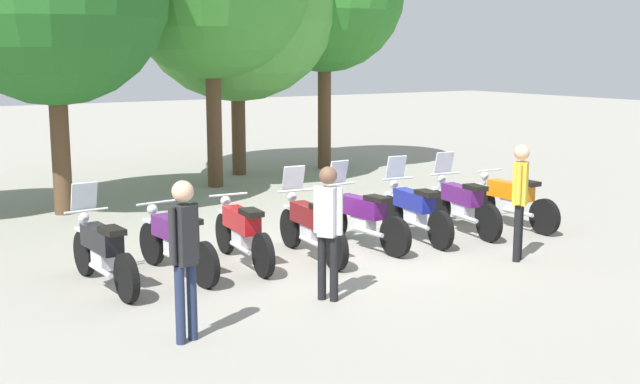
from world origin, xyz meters
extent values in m
plane|color=gray|center=(0.00, 0.00, 0.00)|extent=(80.00, 80.00, 0.00)
cylinder|color=black|center=(-3.79, 0.81, 0.32)|extent=(0.14, 0.65, 0.64)
cylinder|color=black|center=(-3.68, -0.74, 0.32)|extent=(0.14, 0.65, 0.64)
cube|color=silver|center=(-3.79, 0.81, 0.66)|extent=(0.14, 0.37, 0.04)
cube|color=black|center=(-3.74, 0.09, 0.67)|extent=(0.32, 0.97, 0.30)
cube|color=silver|center=(-3.73, 0.04, 0.40)|extent=(0.25, 0.41, 0.24)
cube|color=black|center=(-3.71, -0.31, 0.86)|extent=(0.27, 0.45, 0.08)
cylinder|color=silver|center=(-3.78, 0.72, 0.64)|extent=(0.06, 0.23, 0.64)
cylinder|color=silver|center=(-3.77, 0.63, 0.97)|extent=(0.62, 0.08, 0.04)
sphere|color=silver|center=(-3.78, 0.76, 0.85)|extent=(0.17, 0.17, 0.16)
cylinder|color=silver|center=(-3.87, -0.27, 0.34)|extent=(0.12, 0.70, 0.07)
cube|color=silver|center=(-3.78, 0.69, 1.17)|extent=(0.37, 0.16, 0.39)
cylinder|color=black|center=(-2.76, 0.86, 0.32)|extent=(0.17, 0.65, 0.64)
cylinder|color=black|center=(-2.58, -0.68, 0.32)|extent=(0.17, 0.65, 0.64)
cube|color=silver|center=(-2.76, 0.86, 0.66)|extent=(0.16, 0.37, 0.04)
cube|color=#59196B|center=(-2.67, 0.14, 0.67)|extent=(0.37, 0.97, 0.30)
cube|color=silver|center=(-2.67, 0.09, 0.40)|extent=(0.26, 0.42, 0.24)
cube|color=black|center=(-2.63, -0.26, 0.86)|extent=(0.29, 0.46, 0.08)
cylinder|color=silver|center=(-2.74, 0.77, 0.64)|extent=(0.08, 0.23, 0.64)
cylinder|color=silver|center=(-2.73, 0.68, 0.97)|extent=(0.62, 0.11, 0.04)
sphere|color=silver|center=(-2.75, 0.81, 0.85)|extent=(0.18, 0.18, 0.16)
cylinder|color=silver|center=(-2.79, -0.23, 0.34)|extent=(0.15, 0.70, 0.07)
cylinder|color=black|center=(-1.53, 0.90, 0.32)|extent=(0.16, 0.65, 0.64)
cylinder|color=black|center=(-1.67, -0.65, 0.32)|extent=(0.16, 0.65, 0.64)
cube|color=silver|center=(-1.53, 0.90, 0.66)|extent=(0.15, 0.37, 0.04)
cube|color=red|center=(-1.60, 0.18, 0.67)|extent=(0.35, 0.97, 0.30)
cube|color=silver|center=(-1.60, 0.13, 0.40)|extent=(0.26, 0.42, 0.24)
cube|color=black|center=(-1.63, -0.22, 0.86)|extent=(0.28, 0.46, 0.08)
cylinder|color=silver|center=(-1.54, 0.81, 0.64)|extent=(0.07, 0.23, 0.64)
cylinder|color=silver|center=(-1.55, 0.72, 0.97)|extent=(0.62, 0.09, 0.04)
sphere|color=silver|center=(-1.53, 0.85, 0.85)|extent=(0.17, 0.17, 0.16)
cylinder|color=silver|center=(-1.79, -0.16, 0.34)|extent=(0.13, 0.70, 0.07)
cylinder|color=black|center=(-0.47, 0.66, 0.32)|extent=(0.16, 0.65, 0.64)
cylinder|color=black|center=(-0.60, -0.88, 0.32)|extent=(0.16, 0.65, 0.64)
cube|color=silver|center=(-0.47, 0.66, 0.66)|extent=(0.15, 0.37, 0.04)
cube|color=maroon|center=(-0.53, -0.06, 0.67)|extent=(0.34, 0.97, 0.30)
cube|color=silver|center=(-0.53, -0.11, 0.40)|extent=(0.25, 0.42, 0.24)
cube|color=black|center=(-0.56, -0.46, 0.86)|extent=(0.28, 0.46, 0.08)
cylinder|color=silver|center=(-0.47, 0.57, 0.64)|extent=(0.07, 0.23, 0.64)
cylinder|color=silver|center=(-0.48, 0.48, 0.97)|extent=(0.62, 0.09, 0.04)
sphere|color=silver|center=(-0.47, 0.61, 0.85)|extent=(0.17, 0.17, 0.16)
cylinder|color=silver|center=(-0.72, -0.39, 0.34)|extent=(0.13, 0.70, 0.07)
cube|color=silver|center=(-0.48, 0.54, 1.17)|extent=(0.37, 0.16, 0.39)
cylinder|color=black|center=(0.46, 0.80, 0.32)|extent=(0.16, 0.65, 0.64)
cylinder|color=black|center=(0.60, -0.74, 0.32)|extent=(0.16, 0.65, 0.64)
cube|color=silver|center=(0.46, 0.80, 0.66)|extent=(0.15, 0.37, 0.04)
cube|color=#59196B|center=(0.53, 0.08, 0.67)|extent=(0.34, 0.97, 0.30)
cube|color=silver|center=(0.53, 0.03, 0.40)|extent=(0.26, 0.42, 0.24)
cube|color=black|center=(0.57, -0.32, 0.86)|extent=(0.28, 0.46, 0.08)
cylinder|color=silver|center=(0.47, 0.71, 0.64)|extent=(0.07, 0.23, 0.64)
cylinder|color=silver|center=(0.48, 0.62, 0.97)|extent=(0.62, 0.09, 0.04)
sphere|color=silver|center=(0.47, 0.75, 0.85)|extent=(0.17, 0.17, 0.16)
cylinder|color=silver|center=(0.40, -0.29, 0.34)|extent=(0.13, 0.70, 0.07)
cube|color=silver|center=(0.47, 0.68, 1.17)|extent=(0.37, 0.16, 0.39)
cylinder|color=black|center=(1.69, 0.78, 0.32)|extent=(0.18, 0.65, 0.64)
cylinder|color=black|center=(1.51, -0.76, 0.32)|extent=(0.18, 0.65, 0.64)
cube|color=silver|center=(1.69, 0.78, 0.66)|extent=(0.16, 0.37, 0.04)
cube|color=navy|center=(1.61, 0.06, 0.67)|extent=(0.37, 0.97, 0.30)
cube|color=silver|center=(1.60, 0.01, 0.40)|extent=(0.27, 0.42, 0.24)
cube|color=black|center=(1.56, -0.34, 0.86)|extent=(0.29, 0.47, 0.08)
cylinder|color=silver|center=(1.68, 0.69, 0.64)|extent=(0.08, 0.23, 0.64)
cylinder|color=silver|center=(1.67, 0.60, 0.97)|extent=(0.62, 0.11, 0.04)
sphere|color=silver|center=(1.69, 0.73, 0.85)|extent=(0.18, 0.18, 0.16)
cylinder|color=silver|center=(1.41, -0.27, 0.34)|extent=(0.15, 0.70, 0.07)
cube|color=silver|center=(1.68, 0.66, 1.17)|extent=(0.37, 0.17, 0.39)
cylinder|color=black|center=(2.78, 0.76, 0.32)|extent=(0.19, 0.65, 0.64)
cylinder|color=black|center=(2.56, -0.78, 0.32)|extent=(0.19, 0.65, 0.64)
cube|color=silver|center=(2.78, 0.76, 0.66)|extent=(0.17, 0.37, 0.04)
cube|color=#59196B|center=(2.67, 0.04, 0.67)|extent=(0.39, 0.98, 0.30)
cube|color=silver|center=(2.67, -0.01, 0.40)|extent=(0.28, 0.43, 0.24)
cube|color=black|center=(2.62, -0.36, 0.86)|extent=(0.30, 0.47, 0.08)
cylinder|color=silver|center=(2.77, 0.67, 0.64)|extent=(0.08, 0.23, 0.64)
cylinder|color=silver|center=(2.75, 0.58, 0.97)|extent=(0.62, 0.13, 0.04)
sphere|color=silver|center=(2.77, 0.71, 0.85)|extent=(0.18, 0.18, 0.16)
cylinder|color=silver|center=(2.47, -0.28, 0.34)|extent=(0.17, 0.70, 0.07)
cube|color=silver|center=(2.76, 0.64, 1.17)|extent=(0.38, 0.18, 0.39)
cylinder|color=black|center=(3.73, 0.63, 0.32)|extent=(0.10, 0.64, 0.64)
cylinder|color=black|center=(3.74, -0.92, 0.32)|extent=(0.10, 0.64, 0.64)
cube|color=silver|center=(3.73, 0.63, 0.66)|extent=(0.12, 0.36, 0.04)
cube|color=orange|center=(3.73, -0.09, 0.67)|extent=(0.27, 0.95, 0.30)
cube|color=silver|center=(3.73, -0.14, 0.40)|extent=(0.22, 0.40, 0.24)
cube|color=black|center=(3.74, -0.49, 0.86)|extent=(0.24, 0.44, 0.08)
cylinder|color=silver|center=(3.73, 0.54, 0.64)|extent=(0.05, 0.23, 0.64)
cylinder|color=silver|center=(3.73, 0.45, 0.97)|extent=(0.62, 0.04, 0.04)
sphere|color=silver|center=(3.73, 0.58, 0.85)|extent=(0.16, 0.16, 0.16)
cylinder|color=silver|center=(3.58, -0.45, 0.34)|extent=(0.07, 0.70, 0.07)
cylinder|color=black|center=(-1.51, -1.95, 0.42)|extent=(0.15, 0.15, 0.85)
cylinder|color=black|center=(-1.42, -2.10, 0.42)|extent=(0.15, 0.15, 0.85)
cube|color=silver|center=(-1.47, -2.03, 1.16)|extent=(0.29, 0.29, 0.63)
cylinder|color=silver|center=(-1.56, -1.89, 1.18)|extent=(0.11, 0.11, 0.60)
cylinder|color=silver|center=(-1.38, -2.16, 1.18)|extent=(0.11, 0.11, 0.60)
sphere|color=brown|center=(-1.47, -2.03, 1.62)|extent=(0.32, 0.32, 0.23)
cylinder|color=black|center=(2.00, -1.95, 0.43)|extent=(0.15, 0.15, 0.87)
cylinder|color=black|center=(2.14, -1.86, 0.43)|extent=(0.15, 0.15, 0.87)
cube|color=gold|center=(2.07, -1.91, 1.20)|extent=(0.29, 0.29, 0.65)
cylinder|color=gold|center=(1.93, -2.00, 1.21)|extent=(0.11, 0.11, 0.62)
cylinder|color=gold|center=(2.20, -1.82, 1.21)|extent=(0.11, 0.11, 0.62)
sphere|color=#DBAD89|center=(2.07, -1.91, 1.67)|extent=(0.33, 0.33, 0.24)
cylinder|color=#232D4C|center=(-3.66, -2.47, 0.44)|extent=(0.14, 0.14, 0.88)
cylinder|color=#232D4C|center=(-3.50, -2.42, 0.44)|extent=(0.14, 0.14, 0.88)
cube|color=#262628|center=(-3.58, -2.44, 1.21)|extent=(0.27, 0.26, 0.66)
cylinder|color=#262628|center=(-3.74, -2.49, 1.22)|extent=(0.10, 0.10, 0.62)
cylinder|color=#262628|center=(-3.43, -2.40, 1.22)|extent=(0.10, 0.10, 0.62)
sphere|color=#DBAD89|center=(-3.58, -2.44, 1.68)|extent=(0.30, 0.30, 0.24)
cylinder|color=brown|center=(-2.89, 5.42, 1.40)|extent=(0.36, 0.36, 2.79)
cylinder|color=brown|center=(1.01, 6.80, 1.61)|extent=(0.36, 0.36, 3.23)
cylinder|color=brown|center=(2.34, 8.20, 1.35)|extent=(0.36, 0.36, 2.70)
cylinder|color=brown|center=(4.83, 7.95, 1.63)|extent=(0.36, 0.36, 3.26)
camera|label=1|loc=(-6.75, -10.24, 3.14)|focal=44.31mm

